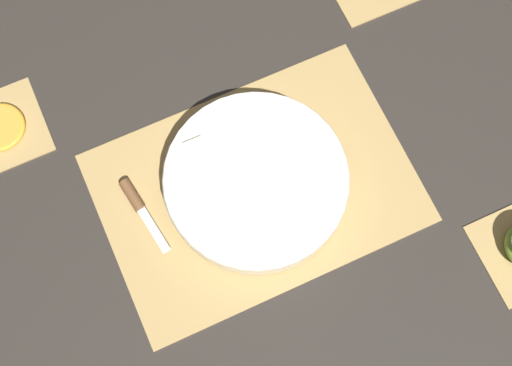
{
  "coord_description": "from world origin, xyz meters",
  "views": [
    {
      "loc": [
        0.14,
        0.31,
        1.11
      ],
      "look_at": [
        0.0,
        0.0,
        0.03
      ],
      "focal_mm": 50.0,
      "sensor_mm": 36.0,
      "label": 1
    }
  ],
  "objects": [
    {
      "name": "paring_knife",
      "position": [
        0.19,
        -0.06,
        0.01
      ],
      "size": [
        0.04,
        0.14,
        0.02
      ],
      "color": "silver",
      "rests_on": "bamboo_mat_center"
    },
    {
      "name": "fruit_salad_bowl",
      "position": [
        0.0,
        -0.0,
        0.04
      ],
      "size": [
        0.29,
        0.29,
        0.06
      ],
      "color": "silver",
      "rests_on": "bamboo_mat_center"
    },
    {
      "name": "coaster_mat_near_right",
      "position": [
        0.34,
        -0.27,
        0.0
      ],
      "size": [
        0.14,
        0.14,
        0.01
      ],
      "color": "tan",
      "rests_on": "ground_plane"
    },
    {
      "name": "bamboo_mat_center",
      "position": [
        -0.0,
        0.0,
        0.0
      ],
      "size": [
        0.5,
        0.35,
        0.01
      ],
      "color": "tan",
      "rests_on": "ground_plane"
    },
    {
      "name": "ground_plane",
      "position": [
        0.0,
        0.0,
        0.0
      ],
      "size": [
        6.0,
        6.0,
        0.0
      ],
      "primitive_type": "plane",
      "color": "#2D2823"
    }
  ]
}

